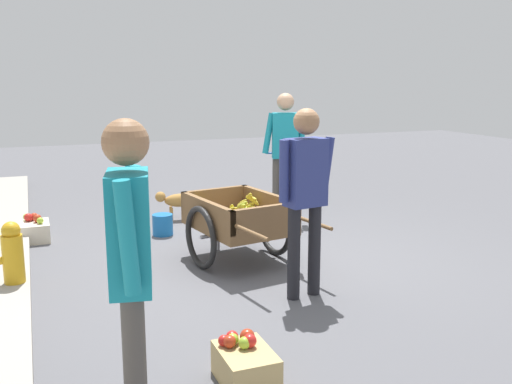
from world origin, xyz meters
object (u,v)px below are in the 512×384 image
object	(u,v)px
bicycle	(284,192)
cyclist_person	(285,144)
fruit_cart	(239,221)
apple_crate	(245,364)
dog	(178,200)
plastic_bucket	(163,225)
mixed_fruit_crate	(35,230)
vendor_person	(305,186)
fire_hydrant	(13,259)
bystander_person	(130,254)

from	to	relation	value
bicycle	cyclist_person	world-z (taller)	cyclist_person
fruit_cart	cyclist_person	world-z (taller)	cyclist_person
bicycle	apple_crate	world-z (taller)	bicycle
dog	plastic_bucket	world-z (taller)	dog
cyclist_person	mixed_fruit_crate	size ratio (longest dim) A/B	3.85
vendor_person	apple_crate	xyz separation A→B (m)	(-1.18, 0.99, -0.86)
bicycle	plastic_bucket	distance (m)	1.81
mixed_fruit_crate	apple_crate	bearing A→B (deg)	-163.43
cyclist_person	mixed_fruit_crate	xyz separation A→B (m)	(0.14, 3.17, -0.90)
vendor_person	mixed_fruit_crate	xyz separation A→B (m)	(2.75, 2.16, -0.86)
fruit_cart	apple_crate	distance (m)	2.46
cyclist_person	fire_hydrant	bearing A→B (deg)	116.34
dog	bystander_person	distance (m)	4.90
vendor_person	cyclist_person	distance (m)	2.80
bystander_person	apple_crate	bearing A→B (deg)	-64.84
fruit_cart	apple_crate	world-z (taller)	fruit_cart
fruit_cart	vendor_person	world-z (taller)	vendor_person
bicycle	apple_crate	xyz separation A→B (m)	(-3.94, 2.05, -0.22)
fire_hydrant	apple_crate	distance (m)	2.54
cyclist_person	bicycle	bearing A→B (deg)	-19.99
vendor_person	cyclist_person	xyz separation A→B (m)	(2.62, -1.00, 0.04)
fruit_cart	dog	xyz separation A→B (m)	(1.99, 0.15, -0.17)
fruit_cart	dog	size ratio (longest dim) A/B	2.61
bicycle	mixed_fruit_crate	xyz separation A→B (m)	(-0.01, 3.22, -0.22)
vendor_person	bystander_person	bearing A→B (deg)	131.49
plastic_bucket	mixed_fruit_crate	world-z (taller)	mixed_fruit_crate
bystander_person	bicycle	bearing A→B (deg)	-32.96
dog	apple_crate	xyz separation A→B (m)	(-4.30, 0.64, -0.14)
bystander_person	plastic_bucket	bearing A→B (deg)	-14.35
vendor_person	mixed_fruit_crate	distance (m)	3.61
fruit_cart	bystander_person	world-z (taller)	bystander_person
fruit_cart	cyclist_person	xyz separation A→B (m)	(1.49, -1.20, 0.59)
fire_hydrant	plastic_bucket	world-z (taller)	fire_hydrant
bicycle	bystander_person	xyz separation A→B (m)	(-4.28, 2.78, 0.67)
cyclist_person	dog	bearing A→B (deg)	69.70
vendor_person	apple_crate	size ratio (longest dim) A/B	3.73
fire_hydrant	mixed_fruit_crate	world-z (taller)	fire_hydrant
cyclist_person	plastic_bucket	xyz separation A→B (m)	(-0.18, 1.71, -0.90)
fruit_cart	cyclist_person	size ratio (longest dim) A/B	1.03
plastic_bucket	fruit_cart	bearing A→B (deg)	-158.56
apple_crate	cyclist_person	bearing A→B (deg)	-27.71
vendor_person	bicycle	world-z (taller)	vendor_person
fire_hydrant	plastic_bucket	distance (m)	2.23
vendor_person	dog	xyz separation A→B (m)	(3.12, 0.35, -0.72)
fire_hydrant	plastic_bucket	size ratio (longest dim) A/B	2.60
dog	apple_crate	size ratio (longest dim) A/B	1.53
fruit_cart	cyclist_person	bearing A→B (deg)	-38.84
fruit_cart	apple_crate	xyz separation A→B (m)	(-2.31, 0.80, -0.31)
mixed_fruit_crate	bystander_person	xyz separation A→B (m)	(-4.28, -0.44, 0.90)
fire_hydrant	plastic_bucket	bearing A→B (deg)	-47.96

